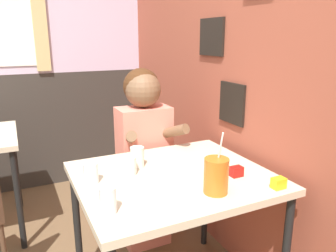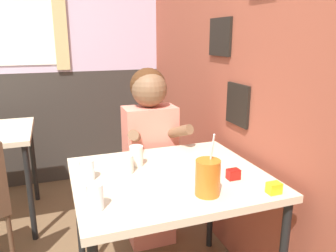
% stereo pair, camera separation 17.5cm
% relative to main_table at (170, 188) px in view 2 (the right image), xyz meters
% --- Properties ---
extents(brick_wall_right, '(0.08, 4.31, 2.70)m').
position_rel_main_table_xyz_m(brick_wall_right, '(0.56, 0.70, 0.67)').
color(brick_wall_right, '#9E4C38').
rests_on(brick_wall_right, ground_plane).
extents(back_wall, '(5.30, 0.09, 2.70)m').
position_rel_main_table_xyz_m(back_wall, '(-0.63, 1.89, 0.67)').
color(back_wall, silver).
rests_on(back_wall, ground_plane).
extents(main_table, '(0.94, 0.82, 0.76)m').
position_rel_main_table_xyz_m(main_table, '(0.00, 0.00, 0.00)').
color(main_table, beige).
rests_on(main_table, ground_plane).
extents(person_seated, '(0.42, 0.42, 1.23)m').
position_rel_main_table_xyz_m(person_seated, '(0.07, 0.57, -0.01)').
color(person_seated, '#EA7F6B').
rests_on(person_seated, ground_plane).
extents(cocktail_pitcher, '(0.11, 0.11, 0.28)m').
position_rel_main_table_xyz_m(cocktail_pitcher, '(0.08, -0.26, 0.15)').
color(cocktail_pitcher, '#C6661E').
rests_on(cocktail_pitcher, main_table).
extents(glass_near_pitcher, '(0.07, 0.07, 0.10)m').
position_rel_main_table_xyz_m(glass_near_pitcher, '(-0.39, 0.08, 0.12)').
color(glass_near_pitcher, silver).
rests_on(glass_near_pitcher, main_table).
extents(glass_center, '(0.08, 0.08, 0.09)m').
position_rel_main_table_xyz_m(glass_center, '(-0.20, 0.10, 0.12)').
color(glass_center, silver).
rests_on(glass_center, main_table).
extents(glass_far_side, '(0.07, 0.07, 0.11)m').
position_rel_main_table_xyz_m(glass_far_side, '(-0.13, 0.17, 0.13)').
color(glass_far_side, silver).
rests_on(glass_far_side, main_table).
extents(glass_by_brick, '(0.07, 0.07, 0.11)m').
position_rel_main_table_xyz_m(glass_by_brick, '(-0.39, -0.22, 0.13)').
color(glass_by_brick, silver).
rests_on(glass_by_brick, main_table).
extents(condiment_ketchup, '(0.06, 0.04, 0.05)m').
position_rel_main_table_xyz_m(condiment_ketchup, '(0.27, -0.16, 0.10)').
color(condiment_ketchup, '#B7140F').
rests_on(condiment_ketchup, main_table).
extents(condiment_mustard, '(0.06, 0.04, 0.05)m').
position_rel_main_table_xyz_m(condiment_mustard, '(0.36, -0.35, 0.10)').
color(condiment_mustard, yellow).
rests_on(condiment_mustard, main_table).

